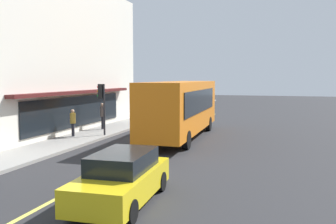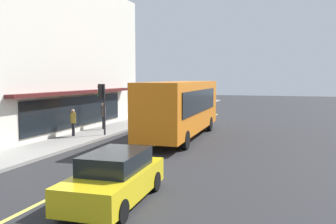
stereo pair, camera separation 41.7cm
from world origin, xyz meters
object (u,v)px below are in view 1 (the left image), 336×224
traffic_light (102,97)px  pedestrian_at_corner (73,120)px  car_yellow (122,178)px  pedestrian_near_storefront (102,113)px  bus (182,106)px

traffic_light → pedestrian_at_corner: traffic_light is taller
traffic_light → car_yellow: (-10.77, -6.25, -1.79)m
pedestrian_at_corner → pedestrian_near_storefront: bearing=-4.2°
pedestrian_near_storefront → car_yellow: bearing=-150.4°
pedestrian_at_corner → pedestrian_near_storefront: 3.42m
traffic_light → car_yellow: 12.58m
bus → pedestrian_near_storefront: bearing=79.7°
car_yellow → pedestrian_at_corner: 12.40m
traffic_light → pedestrian_near_storefront: 2.93m
car_yellow → bus: bearing=6.7°
pedestrian_at_corner → pedestrian_near_storefront: (3.41, -0.25, 0.11)m
traffic_light → car_yellow: traffic_light is taller
traffic_light → pedestrian_at_corner: bearing=126.2°
traffic_light → pedestrian_at_corner: (-1.06, 1.44, -1.39)m
traffic_light → bus: bearing=-75.4°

